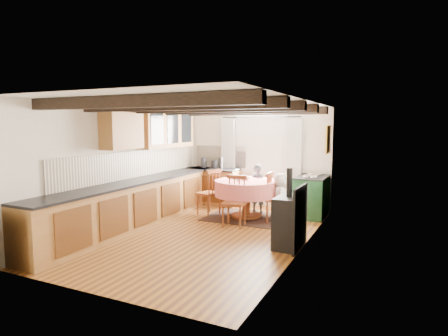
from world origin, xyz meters
The scene contains 41 objects.
floor centered at (0.00, 0.00, 0.00)m, with size 3.60×5.50×0.00m, color #A56A21.
ceiling centered at (0.00, 0.00, 2.40)m, with size 3.60×5.50×0.00m, color white.
wall_back centered at (0.00, 2.75, 1.20)m, with size 3.60×0.00×2.40m, color silver.
wall_front centered at (0.00, -2.75, 1.20)m, with size 3.60×0.00×2.40m, color silver.
wall_left centered at (-1.80, 0.00, 1.20)m, with size 0.00×5.50×2.40m, color silver.
wall_right centered at (1.80, 0.00, 1.20)m, with size 0.00×5.50×2.40m, color silver.
beam_a centered at (0.00, -2.00, 2.31)m, with size 3.60×0.16×0.16m, color black.
beam_b centered at (0.00, -1.00, 2.31)m, with size 3.60×0.16×0.16m, color black.
beam_c centered at (0.00, 0.00, 2.31)m, with size 3.60×0.16×0.16m, color black.
beam_d centered at (0.00, 1.00, 2.31)m, with size 3.60×0.16×0.16m, color black.
beam_e centered at (0.00, 2.00, 2.31)m, with size 3.60×0.16×0.16m, color black.
splash_left centered at (-1.78, 0.30, 1.20)m, with size 0.02×4.50×0.55m, color beige.
splash_back centered at (-1.00, 2.73, 1.20)m, with size 1.40×0.02×0.55m, color beige.
base_cabinet_left centered at (-1.50, 0.00, 0.44)m, with size 0.60×5.30×0.88m, color olive.
base_cabinet_back centered at (-1.05, 2.45, 0.44)m, with size 1.30×0.60×0.88m, color olive.
worktop_left centered at (-1.48, 0.00, 0.90)m, with size 0.64×5.30×0.04m, color black.
worktop_back centered at (-1.05, 2.43, 0.90)m, with size 1.30×0.64×0.04m, color black.
wall_cabinet_glass centered at (-1.63, 1.20, 1.95)m, with size 0.34×1.80×0.90m, color olive.
wall_cabinet_solid centered at (-1.63, -0.30, 1.90)m, with size 0.34×0.90×0.70m, color olive.
window_frame centered at (0.10, 2.73, 1.60)m, with size 1.34×0.03×1.54m, color white.
window_pane centered at (0.10, 2.74, 1.60)m, with size 1.20×0.01×1.40m, color white.
curtain_left centered at (-0.75, 2.65, 1.10)m, with size 0.35×0.10×2.10m, color #A9A9A9.
curtain_right centered at (0.95, 2.65, 1.10)m, with size 0.35×0.10×2.10m, color #A9A9A9.
curtain_rod centered at (0.10, 2.65, 2.20)m, with size 0.03×0.03×2.00m, color black.
wall_picture centered at (1.77, 2.30, 1.70)m, with size 0.04×0.50×0.60m, color gold.
wall_plate centered at (1.05, 2.72, 1.70)m, with size 0.30×0.30×0.02m, color silver.
rug centered at (0.22, 1.46, 0.01)m, with size 1.69×1.32×0.01m, color black.
dining_table centered at (0.22, 1.46, 0.41)m, with size 1.36×1.36×0.82m, color pink, non-canonical shape.
chair_near centered at (0.26, 0.72, 0.51)m, with size 0.43×0.45×1.01m, color brown, non-canonical shape.
chair_left centered at (-0.66, 1.40, 0.52)m, with size 0.45×0.47×1.04m, color brown, non-canonical shape.
chair_right centered at (0.94, 1.40, 0.52)m, with size 0.45×0.47×1.04m, color brown, non-canonical shape.
aga_range centered at (1.47, 2.22, 0.45)m, with size 0.64×0.99×0.91m, color #184323, non-canonical shape.
cast_iron_stove centered at (1.58, -0.07, 0.66)m, with size 0.40×0.66×1.32m, color black, non-canonical shape.
child_far centered at (0.27, 2.06, 0.56)m, with size 0.41×0.27×1.13m, color #383F48.
child_right centered at (0.99, 1.43, 0.51)m, with size 0.50×0.33×1.03m, color silver.
bowl_a centered at (0.15, 1.53, 0.85)m, with size 0.24×0.24×0.06m, color silver.
bowl_b centered at (-0.09, 1.60, 0.86)m, with size 0.21×0.21×0.06m, color silver.
cup centered at (0.08, 1.35, 0.87)m, with size 0.09×0.09×0.09m, color silver.
canister_tall centered at (-1.37, 2.48, 1.05)m, with size 0.16×0.16×0.27m, color #262628.
canister_wide centered at (-1.09, 2.55, 1.01)m, with size 0.17×0.17×0.19m, color #262628.
canister_slim centered at (-0.81, 2.33, 1.07)m, with size 0.11×0.11×0.31m, color #262628.
Camera 1 is at (3.15, -5.94, 2.00)m, focal length 29.96 mm.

